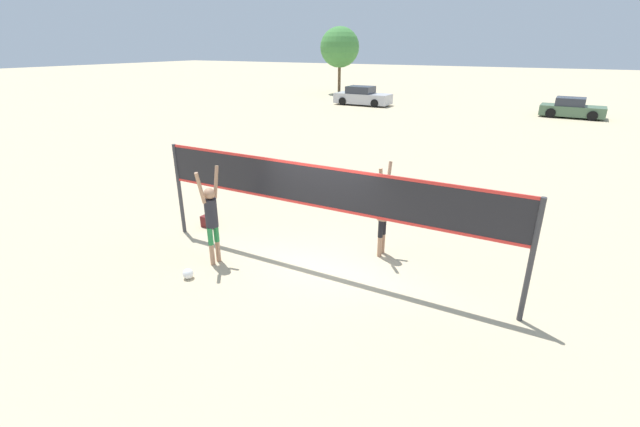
# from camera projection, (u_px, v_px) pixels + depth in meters

# --- Properties ---
(ground_plane) EXTENTS (200.00, 200.00, 0.00)m
(ground_plane) POSITION_uv_depth(u_px,v_px,m) (320.00, 267.00, 9.75)
(ground_plane) COLOR #C6B28C
(volleyball_net) EXTENTS (8.47, 0.10, 2.40)m
(volleyball_net) POSITION_uv_depth(u_px,v_px,m) (320.00, 193.00, 9.09)
(volleyball_net) COLOR #38383D
(volleyball_net) RESTS_ON ground_plane
(player_spiker) EXTENTS (0.28, 0.72, 2.26)m
(player_spiker) POSITION_uv_depth(u_px,v_px,m) (211.00, 215.00, 9.51)
(player_spiker) COLOR tan
(player_spiker) RESTS_ON ground_plane
(player_blocker) EXTENTS (0.28, 0.72, 2.25)m
(player_blocker) POSITION_uv_depth(u_px,v_px,m) (383.00, 208.00, 9.90)
(player_blocker) COLOR tan
(player_blocker) RESTS_ON ground_plane
(volleyball) EXTENTS (0.23, 0.23, 0.23)m
(volleyball) POSITION_uv_depth(u_px,v_px,m) (188.00, 274.00, 9.24)
(volleyball) COLOR white
(volleyball) RESTS_ON ground_plane
(gear_bag) EXTENTS (0.36, 0.26, 0.31)m
(gear_bag) POSITION_uv_depth(u_px,v_px,m) (208.00, 221.00, 11.87)
(gear_bag) COLOR maroon
(gear_bag) RESTS_ON ground_plane
(parked_car_near) EXTENTS (4.09, 2.10, 1.34)m
(parked_car_near) POSITION_uv_depth(u_px,v_px,m) (572.00, 109.00, 29.51)
(parked_car_near) COLOR #4C6B4C
(parked_car_near) RESTS_ON ground_plane
(parked_car_mid) EXTENTS (4.62, 2.00, 1.51)m
(parked_car_mid) POSITION_uv_depth(u_px,v_px,m) (362.00, 97.00, 35.58)
(parked_car_mid) COLOR #B7B7BC
(parked_car_mid) RESTS_ON ground_plane
(tree_left_cluster) EXTENTS (3.89, 3.89, 6.41)m
(tree_left_cluster) POSITION_uv_depth(u_px,v_px,m) (340.00, 47.00, 42.55)
(tree_left_cluster) COLOR brown
(tree_left_cluster) RESTS_ON ground_plane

